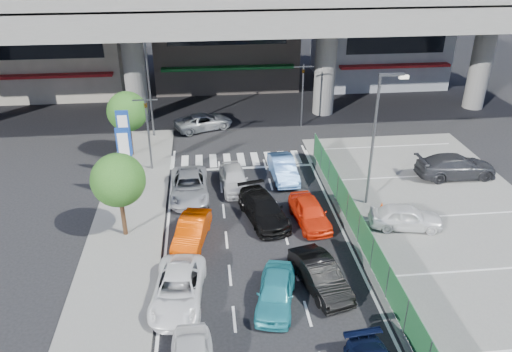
{
  "coord_description": "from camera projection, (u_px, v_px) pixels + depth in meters",
  "views": [
    {
      "loc": [
        -2.42,
        -19.22,
        15.2
      ],
      "look_at": [
        0.31,
        6.0,
        2.22
      ],
      "focal_mm": 35.0,
      "sensor_mm": 36.0,
      "label": 1
    }
  ],
  "objects": [
    {
      "name": "building_center",
      "position": [
        224.0,
        8.0,
        49.93
      ],
      "size": [
        14.0,
        10.9,
        15.0
      ],
      "color": "gray",
      "rests_on": "ground"
    },
    {
      "name": "sedan_white_mid_left",
      "position": [
        178.0,
        289.0,
        22.1
      ],
      "size": [
        2.61,
        4.91,
        1.31
      ],
      "primitive_type": "imported",
      "rotation": [
        0.0,
        0.0,
        -0.09
      ],
      "color": "white",
      "rests_on": "ground"
    },
    {
      "name": "sidewalk_left",
      "position": [
        126.0,
        235.0,
        27.01
      ],
      "size": [
        4.0,
        30.0,
        0.12
      ],
      "primitive_type": "cube",
      "color": "slate",
      "rests_on": "ground"
    },
    {
      "name": "fence_run",
      "position": [
        365.0,
        239.0,
        25.15
      ],
      "size": [
        0.16,
        22.0,
        1.8
      ],
      "primitive_type": null,
      "color": "#205F31",
      "rests_on": "ground"
    },
    {
      "name": "traffic_cone",
      "position": [
        381.0,
        207.0,
        29.0
      ],
      "size": [
        0.43,
        0.43,
        0.64
      ],
      "primitive_type": "cone",
      "rotation": [
        0.0,
        0.0,
        -0.36
      ],
      "color": "#D3440B",
      "rests_on": "parking_lot"
    },
    {
      "name": "tree_near",
      "position": [
        118.0,
        180.0,
        25.49
      ],
      "size": [
        2.8,
        2.8,
        4.8
      ],
      "color": "#382314",
      "rests_on": "ground"
    },
    {
      "name": "tree_far",
      "position": [
        127.0,
        112.0,
        34.71
      ],
      "size": [
        2.8,
        2.8,
        4.8
      ],
      "color": "#382314",
      "rests_on": "ground"
    },
    {
      "name": "traffic_light_left",
      "position": [
        147.0,
        116.0,
        32.4
      ],
      "size": [
        1.6,
        1.24,
        5.2
      ],
      "color": "#595B60",
      "rests_on": "ground"
    },
    {
      "name": "expressway",
      "position": [
        230.0,
        12.0,
        39.65
      ],
      "size": [
        64.0,
        14.0,
        10.75
      ],
      "color": "slate",
      "rests_on": "ground"
    },
    {
      "name": "taxi_orange_left",
      "position": [
        192.0,
        231.0,
        26.22
      ],
      "size": [
        2.23,
        4.2,
        1.32
      ],
      "primitive_type": "imported",
      "rotation": [
        0.0,
        0.0,
        -0.22
      ],
      "color": "#C63800",
      "rests_on": "ground"
    },
    {
      "name": "taxi_teal_mid",
      "position": [
        276.0,
        292.0,
        21.93
      ],
      "size": [
        2.47,
        4.19,
        1.34
      ],
      "primitive_type": "imported",
      "rotation": [
        0.0,
        0.0,
        -0.24
      ],
      "color": "teal",
      "rests_on": "ground"
    },
    {
      "name": "sedan_black_mid",
      "position": [
        264.0,
        209.0,
        28.2
      ],
      "size": [
        2.98,
        5.07,
        1.38
      ],
      "primitive_type": "imported",
      "rotation": [
        0.0,
        0.0,
        0.23
      ],
      "color": "black",
      "rests_on": "ground"
    },
    {
      "name": "hatch_black_mid_right",
      "position": [
        320.0,
        275.0,
        22.92
      ],
      "size": [
        2.47,
        4.42,
        1.38
      ],
      "primitive_type": "imported",
      "rotation": [
        0.0,
        0.0,
        0.25
      ],
      "color": "black",
      "rests_on": "ground"
    },
    {
      "name": "wagon_silver_front_left",
      "position": [
        189.0,
        186.0,
        30.63
      ],
      "size": [
        2.36,
        4.98,
        1.37
      ],
      "primitive_type": "imported",
      "rotation": [
        0.0,
        0.0,
        0.02
      ],
      "color": "#A2A4AA",
      "rests_on": "ground"
    },
    {
      "name": "signboard_near",
      "position": [
        125.0,
        154.0,
        29.16
      ],
      "size": [
        0.8,
        0.14,
        4.7
      ],
      "color": "#595B60",
      "rests_on": "ground"
    },
    {
      "name": "building_west",
      "position": [
        59.0,
        23.0,
        47.97
      ],
      "size": [
        12.0,
        10.9,
        13.0
      ],
      "color": "#A09881",
      "rests_on": "ground"
    },
    {
      "name": "parking_lot",
      "position": [
        460.0,
        236.0,
        26.98
      ],
      "size": [
        12.0,
        28.0,
        0.06
      ],
      "primitive_type": "cube",
      "color": "slate",
      "rests_on": "ground"
    },
    {
      "name": "street_lamp_right",
      "position": [
        377.0,
        130.0,
        27.99
      ],
      "size": [
        1.65,
        0.22,
        8.0
      ],
      "color": "#595B60",
      "rests_on": "ground"
    },
    {
      "name": "parked_sedan_dgrey",
      "position": [
        456.0,
        166.0,
        32.82
      ],
      "size": [
        5.28,
        2.16,
        1.53
      ],
      "primitive_type": "imported",
      "rotation": [
        0.0,
        0.0,
        1.57
      ],
      "color": "#2F3034",
      "rests_on": "parking_lot"
    },
    {
      "name": "taxi_orange_right",
      "position": [
        310.0,
        212.0,
        27.88
      ],
      "size": [
        2.11,
        4.22,
        1.38
      ],
      "primitive_type": "imported",
      "rotation": [
        0.0,
        0.0,
        0.12
      ],
      "color": "red",
      "rests_on": "ground"
    },
    {
      "name": "kei_truck_front_right",
      "position": [
        283.0,
        169.0,
        32.8
      ],
      "size": [
        1.64,
        4.25,
        1.38
      ],
      "primitive_type": "imported",
      "rotation": [
        0.0,
        0.0,
        0.04
      ],
      "color": "#5284CB",
      "rests_on": "ground"
    },
    {
      "name": "ground",
      "position": [
        263.0,
        273.0,
        24.17
      ],
      "size": [
        120.0,
        120.0,
        0.0
      ],
      "primitive_type": "plane",
      "color": "black",
      "rests_on": "ground"
    },
    {
      "name": "signboard_far",
      "position": [
        124.0,
        135.0,
        31.77
      ],
      "size": [
        0.8,
        0.14,
        4.7
      ],
      "color": "#595B60",
      "rests_on": "ground"
    },
    {
      "name": "crossing_wagon_silver",
      "position": [
        204.0,
        122.0,
        40.62
      ],
      "size": [
        5.17,
        3.72,
        1.31
      ],
      "primitive_type": "imported",
      "rotation": [
        0.0,
        0.0,
        1.94
      ],
      "color": "#A4A8AD",
      "rests_on": "ground"
    },
    {
      "name": "building_east",
      "position": [
        380.0,
        22.0,
        51.26
      ],
      "size": [
        12.0,
        10.9,
        12.0
      ],
      "color": "gray",
      "rests_on": "ground"
    },
    {
      "name": "parked_sedan_white",
      "position": [
        406.0,
        217.0,
        27.37
      ],
      "size": [
        4.19,
        2.31,
        1.35
      ],
      "primitive_type": "imported",
      "rotation": [
        0.0,
        0.0,
        1.38
      ],
      "color": "white",
      "rests_on": "parking_lot"
    },
    {
      "name": "street_lamp_left",
      "position": [
        151.0,
        78.0,
        37.32
      ],
      "size": [
        1.65,
        0.22,
        8.0
      ],
      "color": "#595B60",
      "rests_on": "ground"
    },
    {
      "name": "traffic_light_right",
      "position": [
        303.0,
        80.0,
        39.72
      ],
      "size": [
        1.6,
        1.24,
        5.2
      ],
      "color": "#595B60",
      "rests_on": "ground"
    },
    {
      "name": "sedan_white_front_mid",
      "position": [
        234.0,
        178.0,
        31.55
      ],
      "size": [
        1.95,
        4.17,
        1.38
      ],
      "primitive_type": "imported",
      "rotation": [
        0.0,
        0.0,
        0.08
      ],
      "color": "silver",
      "rests_on": "ground"
    }
  ]
}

